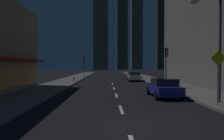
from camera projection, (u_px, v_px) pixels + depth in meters
The scene contains 15 objects.
ground_plane at pixel (110, 78), 39.79m from camera, with size 78.00×136.00×0.10m, color black.
sidewalk_right at pixel (145, 78), 39.98m from camera, with size 4.00×76.00×0.15m, color #605E59.
sidewalk_left at pixel (75, 78), 39.59m from camera, with size 4.00×76.00×0.15m, color #605E59.
lane_marking_center at pixel (116, 96), 16.20m from camera, with size 0.16×23.00×0.01m.
skyscraper_distant_tall at pixel (101, 21), 119.27m from camera, with size 8.67×5.86×58.18m, color #5C5745.
skyscraper_distant_mid at pixel (122, 23), 134.69m from camera, with size 6.94×7.29×62.89m, color #474335.
skyscraper_distant_short at pixel (137, 27), 152.58m from camera, with size 8.33×7.50×63.92m, color brown.
skyscraper_distant_slender at pixel (161, 34), 139.94m from camera, with size 6.35×6.50×48.99m, color #333026.
car_parked_near at pixel (164, 87), 15.45m from camera, with size 1.98×4.24×1.45m.
car_parked_far at pixel (134, 76), 32.01m from camera, with size 1.98×4.24×1.45m.
fire_hydrant_far_left at pixel (74, 78), 31.31m from camera, with size 0.42×0.30×0.65m.
traffic_light_near_right at pixel (166, 58), 21.10m from camera, with size 0.32×0.48×4.20m.
traffic_light_far_left at pixel (84, 62), 42.06m from camera, with size 0.32×0.48×4.20m.
street_lamp_right at pixel (207, 23), 12.32m from camera, with size 1.96×0.56×6.58m.
pedestrian_crossing_sign at pixel (218, 73), 11.52m from camera, with size 0.91×0.08×3.15m.
Camera 1 is at (-0.82, -7.74, 2.39)m, focal length 32.20 mm.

